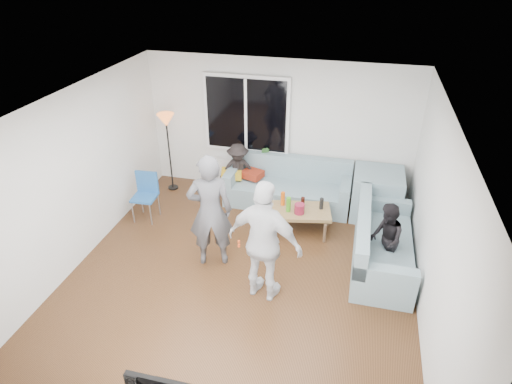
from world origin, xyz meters
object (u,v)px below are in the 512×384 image
(side_chair, at_px, (145,198))
(spectator_back, at_px, (238,171))
(sofa_back_section, at_px, (288,184))
(coffee_table, at_px, (297,220))
(sofa_right_section, at_px, (384,240))
(player_right, at_px, (265,243))
(player_left, at_px, (210,212))
(floor_lamp, at_px, (169,153))
(spectator_right, at_px, (386,239))

(side_chair, relative_size, spectator_back, 0.78)
(sofa_back_section, distance_m, side_chair, 2.60)
(coffee_table, relative_size, spectator_back, 0.99)
(side_chair, bearing_deg, sofa_back_section, 22.09)
(sofa_back_section, bearing_deg, coffee_table, -68.50)
(sofa_right_section, xyz_separation_m, spectator_back, (-2.69, 1.43, 0.13))
(sofa_right_section, distance_m, coffee_table, 1.54)
(sofa_right_section, relative_size, coffee_table, 1.82)
(sofa_right_section, distance_m, side_chair, 4.08)
(coffee_table, bearing_deg, player_right, -96.27)
(player_left, height_order, player_right, player_left)
(side_chair, height_order, floor_lamp, floor_lamp)
(coffee_table, distance_m, side_chair, 2.69)
(spectator_back, bearing_deg, player_left, -101.88)
(floor_lamp, xyz_separation_m, spectator_right, (4.07, -1.59, -0.21))
(sofa_back_section, relative_size, spectator_right, 2.03)
(player_right, bearing_deg, sofa_right_section, -132.19)
(coffee_table, distance_m, player_right, 1.84)
(spectator_right, bearing_deg, coffee_table, -127.36)
(sofa_back_section, height_order, spectator_back, spectator_back)
(coffee_table, bearing_deg, side_chair, -173.45)
(coffee_table, height_order, side_chair, side_chair)
(coffee_table, bearing_deg, spectator_right, -28.02)
(coffee_table, relative_size, side_chair, 1.28)
(sofa_right_section, bearing_deg, spectator_back, 62.08)
(side_chair, height_order, spectator_back, spectator_back)
(spectator_right, bearing_deg, side_chair, -105.55)
(sofa_right_section, height_order, side_chair, side_chair)
(player_left, bearing_deg, coffee_table, -152.80)
(sofa_right_section, xyz_separation_m, coffee_table, (-1.41, 0.58, -0.22))
(player_left, relative_size, player_right, 1.01)
(side_chair, relative_size, spectator_right, 0.76)
(sofa_back_section, relative_size, floor_lamp, 1.47)
(player_left, xyz_separation_m, spectator_back, (-0.16, 2.00, -0.35))
(sofa_right_section, distance_m, spectator_right, 0.22)
(player_right, relative_size, spectator_back, 1.62)
(floor_lamp, relative_size, player_left, 0.86)
(side_chair, height_order, player_right, player_right)
(player_right, height_order, spectator_right, player_right)
(floor_lamp, bearing_deg, spectator_back, 0.13)
(player_left, bearing_deg, sofa_back_section, -130.75)
(coffee_table, bearing_deg, spectator_back, 146.63)
(coffee_table, bearing_deg, sofa_right_section, -22.42)
(player_right, bearing_deg, coffee_table, -83.37)
(spectator_right, relative_size, spectator_back, 1.02)
(player_left, height_order, spectator_right, player_left)
(player_left, height_order, spectator_back, player_left)
(sofa_back_section, xyz_separation_m, side_chair, (-2.34, -1.12, 0.01))
(coffee_table, xyz_separation_m, spectator_back, (-1.29, 0.85, 0.35))
(floor_lamp, bearing_deg, spectator_right, -21.36)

